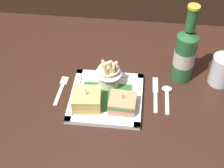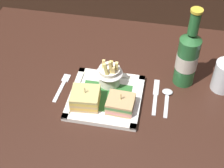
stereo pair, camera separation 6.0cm
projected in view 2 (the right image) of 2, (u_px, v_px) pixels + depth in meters
name	position (u px, v px, depth m)	size (l,w,h in m)	color
dining_table	(118.00, 114.00, 1.25)	(1.17, 0.78, 0.73)	#361E15
square_plate	(106.00, 97.00, 1.10)	(0.23, 0.23, 0.02)	white
sandwich_half_left	(85.00, 98.00, 1.06)	(0.09, 0.09, 0.07)	tan
sandwich_half_right	(121.00, 104.00, 1.05)	(0.09, 0.08, 0.07)	tan
fries_cup	(109.00, 74.00, 1.11)	(0.09, 0.09, 0.11)	white
beer_bottle	(188.00, 57.00, 1.09)	(0.07, 0.07, 0.28)	#266532
water_glass	(224.00, 78.00, 1.11)	(0.08, 0.08, 0.11)	silver
fork	(62.00, 86.00, 1.15)	(0.03, 0.13, 0.00)	silver
knife	(156.00, 95.00, 1.12)	(0.02, 0.16, 0.00)	silver
spoon	(167.00, 95.00, 1.11)	(0.03, 0.13, 0.01)	silver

